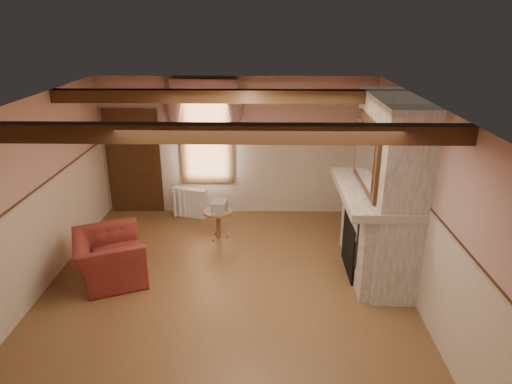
{
  "coord_description": "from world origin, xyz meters",
  "views": [
    {
      "loc": [
        0.57,
        -5.9,
        3.85
      ],
      "look_at": [
        0.43,
        0.8,
        1.27
      ],
      "focal_mm": 32.0,
      "sensor_mm": 36.0,
      "label": 1
    }
  ],
  "objects_px": {
    "radiator": "(190,202)",
    "mantel_clock": "(367,169)",
    "bowl": "(377,188)",
    "oil_lamp": "(367,166)",
    "armchair": "(110,257)",
    "side_table": "(218,224)"
  },
  "relations": [
    {
      "from": "bowl",
      "to": "oil_lamp",
      "type": "relative_size",
      "value": 1.33
    },
    {
      "from": "bowl",
      "to": "mantel_clock",
      "type": "xyz_separation_m",
      "value": [
        0.0,
        0.72,
        0.05
      ]
    },
    {
      "from": "radiator",
      "to": "bowl",
      "type": "xyz_separation_m",
      "value": [
        3.2,
        -2.19,
        1.17
      ]
    },
    {
      "from": "radiator",
      "to": "mantel_clock",
      "type": "distance_m",
      "value": 3.73
    },
    {
      "from": "radiator",
      "to": "mantel_clock",
      "type": "xyz_separation_m",
      "value": [
        3.2,
        -1.47,
        1.22
      ]
    },
    {
      "from": "armchair",
      "to": "oil_lamp",
      "type": "xyz_separation_m",
      "value": [
        4.07,
        1.02,
        1.19
      ]
    },
    {
      "from": "radiator",
      "to": "bowl",
      "type": "bearing_deg",
      "value": -18.74
    },
    {
      "from": "armchair",
      "to": "bowl",
      "type": "distance_m",
      "value": 4.22
    },
    {
      "from": "armchair",
      "to": "mantel_clock",
      "type": "xyz_separation_m",
      "value": [
        4.07,
        0.97,
        1.15
      ]
    },
    {
      "from": "radiator",
      "to": "oil_lamp",
      "type": "xyz_separation_m",
      "value": [
        3.2,
        -1.42,
        1.26
      ]
    },
    {
      "from": "side_table",
      "to": "mantel_clock",
      "type": "xyz_separation_m",
      "value": [
        2.53,
        -0.47,
        1.25
      ]
    },
    {
      "from": "bowl",
      "to": "oil_lamp",
      "type": "xyz_separation_m",
      "value": [
        0.0,
        0.77,
        0.09
      ]
    },
    {
      "from": "radiator",
      "to": "mantel_clock",
      "type": "relative_size",
      "value": 2.92
    },
    {
      "from": "armchair",
      "to": "oil_lamp",
      "type": "height_order",
      "value": "oil_lamp"
    },
    {
      "from": "mantel_clock",
      "to": "oil_lamp",
      "type": "distance_m",
      "value": 0.06
    },
    {
      "from": "armchair",
      "to": "side_table",
      "type": "distance_m",
      "value": 2.11
    },
    {
      "from": "oil_lamp",
      "to": "side_table",
      "type": "bearing_deg",
      "value": 170.5
    },
    {
      "from": "armchair",
      "to": "side_table",
      "type": "height_order",
      "value": "armchair"
    },
    {
      "from": "radiator",
      "to": "oil_lamp",
      "type": "relative_size",
      "value": 2.5
    },
    {
      "from": "armchair",
      "to": "mantel_clock",
      "type": "height_order",
      "value": "mantel_clock"
    },
    {
      "from": "armchair",
      "to": "bowl",
      "type": "xyz_separation_m",
      "value": [
        4.07,
        0.24,
        1.09
      ]
    },
    {
      "from": "bowl",
      "to": "armchair",
      "type": "bearing_deg",
      "value": -176.56
    }
  ]
}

